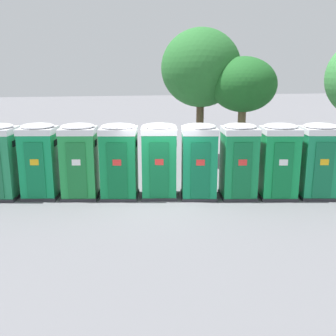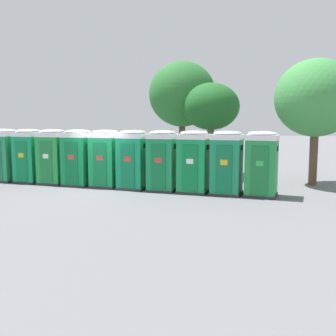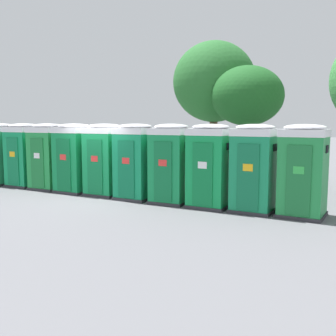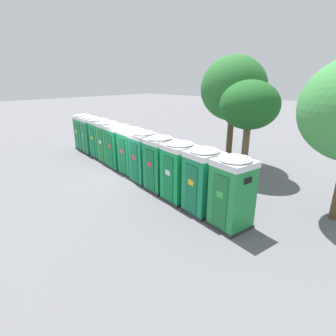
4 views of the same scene
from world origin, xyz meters
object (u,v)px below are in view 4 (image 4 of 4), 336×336
at_px(portapotty_2, 101,138).
at_px(portapotty_6, 144,157).
at_px(portapotty_0, 84,132).
at_px(portapotty_1, 92,135).
at_px(portapotty_10, 232,192).
at_px(portapotty_4, 119,146).
at_px(street_tree_0, 249,106).
at_px(portapotty_3, 109,142).
at_px(portapotty_7, 160,163).
at_px(portapotty_8, 179,171).
at_px(street_tree_1, 233,89).
at_px(portapotty_9, 203,181).
at_px(portapotty_5, 132,151).

xyz_separation_m(portapotty_2, portapotty_6, (5.27, -1.11, -0.00)).
height_order(portapotty_0, portapotty_1, same).
relative_size(portapotty_6, portapotty_10, 1.00).
bearing_deg(portapotty_4, portapotty_2, 167.61).
xyz_separation_m(portapotty_2, street_tree_0, (8.47, 3.14, 2.34)).
bearing_deg(portapotty_2, portapotty_4, -12.39).
relative_size(portapotty_3, portapotty_7, 1.00).
relative_size(portapotty_7, portapotty_8, 1.00).
relative_size(portapotty_1, street_tree_1, 0.41).
xyz_separation_m(portapotty_9, street_tree_0, (-0.77, 5.00, 2.34)).
bearing_deg(portapotty_4, portapotty_9, -10.99).
bearing_deg(portapotty_1, portapotty_6, -11.08).
distance_m(portapotty_1, portapotty_2, 1.35).
distance_m(portapotty_5, portapotty_9, 5.39).
bearing_deg(portapotty_8, portapotty_2, 168.33).
bearing_deg(portapotty_8, portapotty_7, 168.80).
bearing_deg(portapotty_2, portapotty_3, -12.52).
height_order(portapotty_4, portapotty_6, same).
bearing_deg(portapotty_9, portapotty_10, -9.22).
bearing_deg(portapotty_6, portapotty_9, -10.71).
bearing_deg(portapotty_6, portapotty_7, -11.20).
relative_size(portapotty_5, portapotty_10, 1.00).
bearing_deg(portapotty_3, portapotty_7, -11.58).
bearing_deg(portapotty_7, portapotty_9, -10.46).
xyz_separation_m(portapotty_2, portapotty_8, (7.92, -1.64, -0.00)).
height_order(portapotty_0, street_tree_0, street_tree_0).
height_order(portapotty_4, portapotty_5, same).
bearing_deg(portapotty_7, portapotty_0, 168.92).
bearing_deg(street_tree_1, portapotty_9, -69.08).
bearing_deg(portapotty_6, portapotty_2, 168.09).
xyz_separation_m(portapotty_2, portapotty_5, (3.97, -0.78, -0.00)).
bearing_deg(portapotty_0, street_tree_0, 13.63).
relative_size(portapotty_5, portapotty_9, 1.00).
bearing_deg(portapotty_9, portapotty_8, 170.28).
xyz_separation_m(portapotty_0, portapotty_6, (7.93, -1.55, 0.00)).
xyz_separation_m(portapotty_0, street_tree_0, (11.13, 2.70, 2.34)).
bearing_deg(portapotty_2, portapotty_1, 172.23).
height_order(portapotty_1, portapotty_6, same).
bearing_deg(portapotty_4, portapotty_10, -10.70).
xyz_separation_m(portapotty_4, street_tree_1, (4.23, 4.94, 3.07)).
bearing_deg(portapotty_1, portapotty_10, -10.75).
relative_size(portapotty_6, portapotty_7, 1.00).
distance_m(portapotty_3, portapotty_9, 8.08).
distance_m(portapotty_0, portapotty_5, 6.74).
distance_m(portapotty_0, portapotty_6, 8.08).
xyz_separation_m(portapotty_6, portapotty_10, (5.30, -0.97, -0.00)).
xyz_separation_m(portapotty_3, street_tree_0, (7.16, 3.43, 2.34)).
distance_m(portapotty_2, portapotty_9, 9.43).
distance_m(portapotty_7, street_tree_1, 6.51).
xyz_separation_m(portapotty_2, portapotty_9, (9.25, -1.86, -0.00)).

